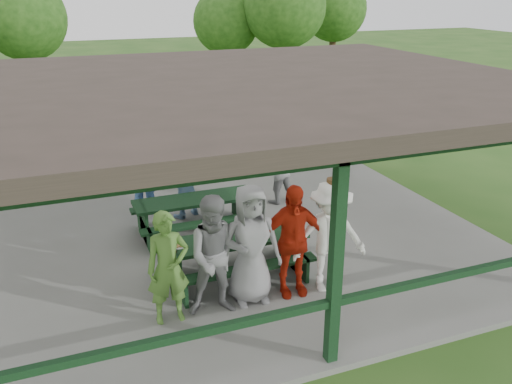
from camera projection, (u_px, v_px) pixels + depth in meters
name	position (u px, v px, depth m)	size (l,w,h in m)	color
ground	(238.00, 248.00, 10.75)	(90.00, 90.00, 0.00)	#264E18
concrete_slab	(238.00, 245.00, 10.73)	(10.00, 8.00, 0.10)	slate
pavilion_structure	(235.00, 88.00, 9.61)	(10.60, 8.60, 3.24)	black
picnic_table_near	(236.00, 252.00, 9.34)	(2.47, 1.39, 0.75)	black
picnic_table_far	(195.00, 211.00, 11.02)	(2.45, 1.39, 0.75)	black
table_setting	(233.00, 235.00, 9.24)	(2.35, 0.45, 0.10)	white
contestant_green	(168.00, 268.00, 7.97)	(0.64, 0.42, 1.77)	#558733
contestant_grey_left	(217.00, 256.00, 8.14)	(0.94, 0.73, 1.93)	gray
contestant_grey_mid	(251.00, 244.00, 8.47)	(0.96, 0.63, 1.97)	gray
contestant_red	(292.00, 241.00, 8.67)	(1.11, 0.46, 1.90)	#AB1E0C
contestant_white_fedora	(330.00, 237.00, 8.78)	(1.34, 0.92, 1.96)	white
spectator_lblue	(186.00, 183.00, 11.73)	(1.41, 0.45, 1.52)	#88AFD2
spectator_blue	(143.00, 178.00, 11.89)	(0.60, 0.39, 1.63)	#4572B3
spectator_grey	(278.00, 169.00, 12.45)	(0.79, 0.62, 1.63)	gray
pickup_truck	(171.00, 112.00, 18.59)	(2.64, 5.72, 1.59)	silver
farm_trailer	(71.00, 143.00, 15.55)	(3.64, 1.95, 1.26)	navy
tree_left	(24.00, 19.00, 21.93)	(3.38, 3.38, 5.28)	#332414
tree_mid	(226.00, 22.00, 25.26)	(3.07, 3.07, 4.80)	#332414
tree_right	(285.00, 7.00, 24.26)	(3.72, 3.72, 5.81)	#332414
tree_far_right	(334.00, 9.00, 28.91)	(3.44, 3.44, 5.37)	#332414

